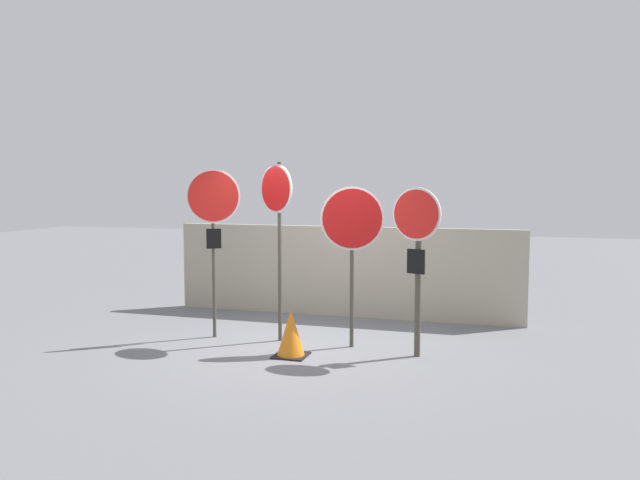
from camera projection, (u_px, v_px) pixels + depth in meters
ground_plane at (307, 345)px, 8.75m from camera, size 40.00×40.00×0.00m
fence_back at (343, 271)px, 10.61m from camera, size 6.00×0.12×1.54m
stop_sign_0 at (213, 209)px, 9.00m from camera, size 0.67×0.46×2.47m
stop_sign_1 at (277, 206)px, 8.79m from camera, size 0.60×0.38×2.56m
stop_sign_2 at (352, 227)px, 8.45m from camera, size 0.85×0.25×2.22m
stop_sign_3 at (417, 240)px, 8.00m from camera, size 0.65×0.27×2.21m
traffic_cone_0 at (291, 333)px, 8.15m from camera, size 0.43×0.43×0.62m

